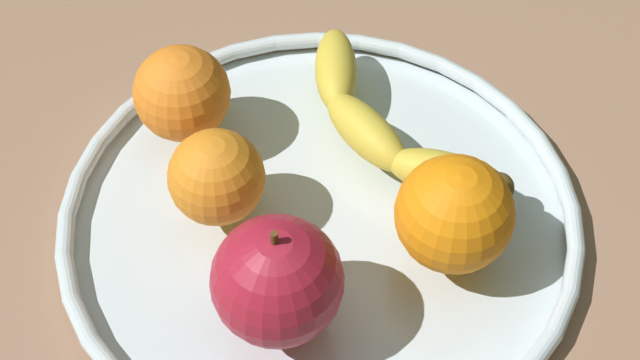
# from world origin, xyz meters

# --- Properties ---
(ground_plane) EXTENTS (1.53, 1.53, 0.04)m
(ground_plane) POSITION_xyz_m (0.00, 0.00, -0.02)
(ground_plane) COLOR #9B7359
(fruit_bowl) EXTENTS (0.35, 0.35, 0.02)m
(fruit_bowl) POSITION_xyz_m (0.00, 0.00, 0.01)
(fruit_bowl) COLOR silver
(fruit_bowl) RESTS_ON ground_plane
(banana) EXTENTS (0.21, 0.07, 0.03)m
(banana) POSITION_xyz_m (-0.02, 0.07, 0.03)
(banana) COLOR gold
(banana) RESTS_ON fruit_bowl
(apple) EXTENTS (0.08, 0.08, 0.09)m
(apple) POSITION_xyz_m (0.05, -0.07, 0.06)
(apple) COLOR #AE1D32
(apple) RESTS_ON fruit_bowl
(orange_front_left) EXTENTS (0.06, 0.06, 0.06)m
(orange_front_left) POSITION_xyz_m (-0.04, -0.05, 0.05)
(orange_front_left) COLOR orange
(orange_front_left) RESTS_ON fruit_bowl
(orange_center) EXTENTS (0.07, 0.07, 0.07)m
(orange_center) POSITION_xyz_m (-0.11, -0.04, 0.05)
(orange_center) COLOR orange
(orange_center) RESTS_ON fruit_bowl
(orange_front_right) EXTENTS (0.07, 0.07, 0.07)m
(orange_front_right) POSITION_xyz_m (0.07, 0.05, 0.06)
(orange_front_right) COLOR orange
(orange_front_right) RESTS_ON fruit_bowl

